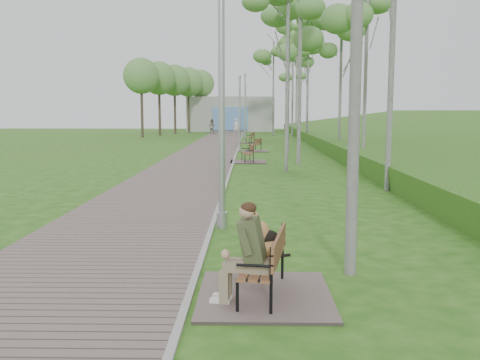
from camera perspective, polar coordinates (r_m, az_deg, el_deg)
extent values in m
plane|color=#235311|center=(12.60, -2.53, -3.68)|extent=(120.00, 120.00, 0.00)
cube|color=#72605C|center=(34.02, -3.18, 3.36)|extent=(3.50, 67.00, 0.04)
cube|color=#999993|center=(33.93, -0.22, 3.37)|extent=(0.10, 67.00, 0.05)
cube|color=#548C2E|center=(34.31, 20.21, 2.91)|extent=(14.00, 70.00, 1.60)
cube|color=#9E9E99|center=(63.38, -0.96, 7.04)|extent=(10.00, 5.00, 4.00)
cube|color=#5A87C9|center=(60.79, -1.04, 6.55)|extent=(4.00, 0.20, 2.60)
cube|color=#72605C|center=(7.18, 2.66, -12.16)|extent=(1.73, 1.92, 0.04)
cube|color=brown|center=(7.05, 2.27, -9.00)|extent=(0.65, 1.49, 0.04)
cube|color=brown|center=(6.95, 4.18, -7.02)|extent=(0.26, 1.43, 0.32)
cube|color=#72605C|center=(25.23, 0.89, 1.95)|extent=(1.67, 1.85, 0.04)
cube|color=brown|center=(25.19, 0.78, 2.85)|extent=(0.59, 1.43, 0.04)
cube|color=brown|center=(25.20, 1.29, 3.42)|extent=(0.21, 1.38, 0.31)
cube|color=#72605C|center=(31.99, 1.65, 3.11)|extent=(1.55, 1.72, 0.04)
cube|color=brown|center=(31.97, 1.56, 3.77)|extent=(0.84, 1.34, 0.03)
cube|color=brown|center=(31.88, 1.91, 4.17)|extent=(0.51, 1.21, 0.28)
cube|color=#72605C|center=(40.47, 1.17, 4.02)|extent=(1.64, 1.82, 0.04)
cube|color=brown|center=(40.45, 1.10, 4.57)|extent=(0.65, 1.42, 0.04)
cube|color=brown|center=(40.40, 1.41, 4.91)|extent=(0.28, 1.35, 0.30)
cylinder|color=#A4A7AC|center=(11.08, -1.92, -4.32)|extent=(0.23, 0.23, 0.34)
cylinder|color=#A4A7AC|center=(10.86, -1.98, 9.60)|extent=(0.14, 0.14, 5.67)
cylinder|color=#A4A7AC|center=(31.74, -0.02, 3.28)|extent=(0.17, 0.17, 0.26)
cylinder|color=#A4A7AC|center=(31.66, -0.02, 6.92)|extent=(0.10, 0.10, 4.29)
cylinder|color=#A4A7AC|center=(31.72, -0.02, 10.88)|extent=(0.15, 0.15, 0.21)
cylinder|color=#A4A7AC|center=(46.62, 0.54, 4.64)|extent=(0.22, 0.22, 0.32)
cylinder|color=#A4A7AC|center=(46.56, 0.55, 7.77)|extent=(0.13, 0.13, 5.40)
cylinder|color=#A4A7AC|center=(46.66, 0.55, 11.15)|extent=(0.19, 0.19, 0.27)
cylinder|color=#A4A7AC|center=(55.62, 0.60, 5.07)|extent=(0.19, 0.19, 0.28)
cylinder|color=#A4A7AC|center=(55.57, 0.60, 7.37)|extent=(0.11, 0.11, 4.74)
cylinder|color=#A4A7AC|center=(55.62, 0.60, 9.86)|extent=(0.17, 0.17, 0.24)
imported|color=silver|center=(52.24, -0.41, 5.68)|extent=(0.63, 0.44, 1.67)
imported|color=gray|center=(55.23, -3.04, 5.71)|extent=(0.91, 0.81, 1.56)
cylinder|color=silver|center=(16.81, 15.92, 13.38)|extent=(0.16, 0.16, 8.50)
cylinder|color=silver|center=(21.30, 5.08, 12.77)|extent=(0.18, 0.18, 8.84)
cylinder|color=silver|center=(23.41, 13.29, 12.22)|extent=(0.18, 0.18, 8.92)
cylinder|color=silver|center=(24.53, 6.41, 12.49)|extent=(0.19, 0.19, 9.22)
cylinder|color=silver|center=(29.99, 10.67, 9.96)|extent=(0.16, 0.16, 7.64)
ellipsoid|color=#649A4A|center=(30.21, 10.78, 14.60)|extent=(2.30, 2.30, 3.36)
cylinder|color=silver|center=(29.56, 5.17, 11.36)|extent=(0.20, 0.20, 8.94)
ellipsoid|color=#649A4A|center=(29.90, 5.24, 16.84)|extent=(2.83, 2.83, 3.93)
cylinder|color=silver|center=(41.02, 7.23, 9.70)|extent=(0.19, 0.19, 8.19)
ellipsoid|color=#649A4A|center=(41.21, 7.29, 13.34)|extent=(2.77, 2.77, 3.60)
cylinder|color=silver|center=(38.04, 4.98, 10.54)|extent=(0.17, 0.17, 9.01)
ellipsoid|color=#649A4A|center=(38.31, 5.03, 14.85)|extent=(2.44, 2.44, 3.97)
cylinder|color=silver|center=(49.24, 5.64, 10.03)|extent=(0.19, 0.19, 9.39)
ellipsoid|color=#649A4A|center=(49.47, 5.68, 13.51)|extent=(2.79, 2.79, 4.13)
cylinder|color=silver|center=(52.04, 3.57, 9.65)|extent=(0.18, 0.18, 8.91)
ellipsoid|color=#649A4A|center=(52.23, 3.60, 12.77)|extent=(2.65, 2.65, 3.92)
cylinder|color=silver|center=(61.25, 6.03, 9.32)|extent=(0.20, 0.20, 9.00)
ellipsoid|color=#649A4A|center=(61.42, 6.07, 12.01)|extent=(2.89, 2.89, 3.96)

